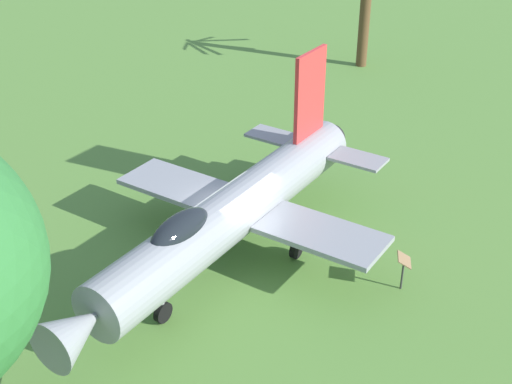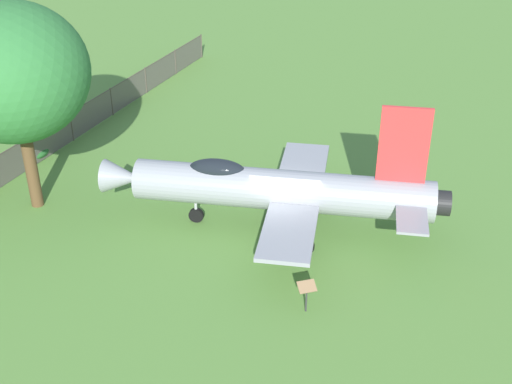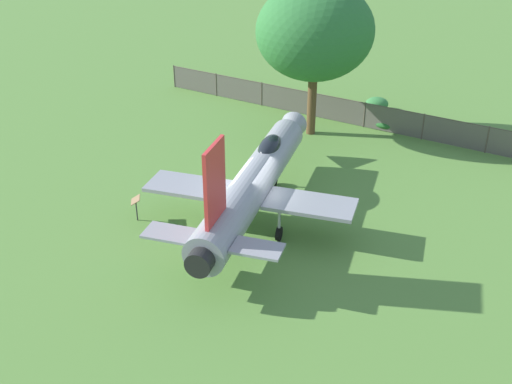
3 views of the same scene
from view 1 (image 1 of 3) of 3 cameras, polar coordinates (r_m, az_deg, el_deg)
The scene contains 4 objects.
ground_plane at distance 21.06m, azimuth -1.72°, elevation -5.73°, with size 200.00×200.00×0.00m, color #568438.
display_jet at distance 19.82m, azimuth -2.37°, elevation -1.88°, with size 9.00×12.92×5.49m.
palm_tree at distance 37.08m, azimuth 9.23°, elevation 15.10°, with size 4.11×3.48×6.19m.
info_plaque at distance 19.84m, azimuth 12.35°, elevation -5.99°, with size 0.43×0.62×1.14m.
Camera 1 is at (4.16, -16.69, 12.16)m, focal length 47.43 mm.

